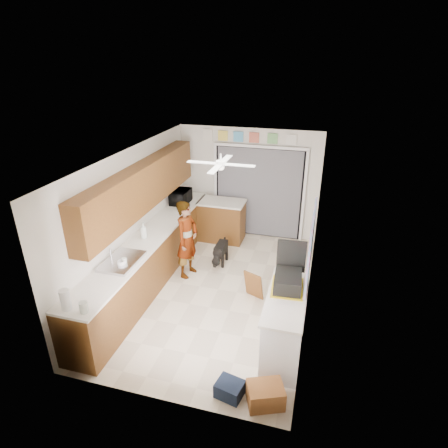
# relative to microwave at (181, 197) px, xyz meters

# --- Properties ---
(floor) EXTENTS (5.00, 5.00, 0.00)m
(floor) POSITION_rel_microwave_xyz_m (1.34, -1.66, -1.09)
(floor) COLOR beige
(floor) RESTS_ON ground
(ceiling) EXTENTS (5.00, 5.00, 0.00)m
(ceiling) POSITION_rel_microwave_xyz_m (1.34, -1.66, 1.41)
(ceiling) COLOR white
(ceiling) RESTS_ON ground
(wall_back) EXTENTS (3.20, 0.00, 3.20)m
(wall_back) POSITION_rel_microwave_xyz_m (1.34, 0.84, 0.16)
(wall_back) COLOR silver
(wall_back) RESTS_ON ground
(wall_front) EXTENTS (3.20, 0.00, 3.20)m
(wall_front) POSITION_rel_microwave_xyz_m (1.34, -4.16, 0.16)
(wall_front) COLOR silver
(wall_front) RESTS_ON ground
(wall_left) EXTENTS (0.00, 5.00, 5.00)m
(wall_left) POSITION_rel_microwave_xyz_m (-0.26, -1.66, 0.16)
(wall_left) COLOR silver
(wall_left) RESTS_ON ground
(wall_right) EXTENTS (0.00, 5.00, 5.00)m
(wall_right) POSITION_rel_microwave_xyz_m (2.94, -1.66, 0.16)
(wall_right) COLOR silver
(wall_right) RESTS_ON ground
(left_base_cabinets) EXTENTS (0.60, 4.80, 0.90)m
(left_base_cabinets) POSITION_rel_microwave_xyz_m (0.04, -1.66, -0.64)
(left_base_cabinets) COLOR brown
(left_base_cabinets) RESTS_ON floor
(left_countertop) EXTENTS (0.62, 4.80, 0.04)m
(left_countertop) POSITION_rel_microwave_xyz_m (0.05, -1.66, -0.17)
(left_countertop) COLOR white
(left_countertop) RESTS_ON left_base_cabinets
(upper_cabinets) EXTENTS (0.32, 4.00, 0.80)m
(upper_cabinets) POSITION_rel_microwave_xyz_m (-0.10, -1.46, 0.71)
(upper_cabinets) COLOR brown
(upper_cabinets) RESTS_ON wall_left
(sink_basin) EXTENTS (0.50, 0.76, 0.06)m
(sink_basin) POSITION_rel_microwave_xyz_m (0.05, -2.66, -0.13)
(sink_basin) COLOR silver
(sink_basin) RESTS_ON left_countertop
(faucet) EXTENTS (0.03, 0.03, 0.22)m
(faucet) POSITION_rel_microwave_xyz_m (-0.14, -2.66, -0.04)
(faucet) COLOR silver
(faucet) RESTS_ON left_countertop
(peninsula_base) EXTENTS (1.00, 0.60, 0.90)m
(peninsula_base) POSITION_rel_microwave_xyz_m (0.84, 0.34, -0.64)
(peninsula_base) COLOR brown
(peninsula_base) RESTS_ON floor
(peninsula_top) EXTENTS (1.04, 0.64, 0.04)m
(peninsula_top) POSITION_rel_microwave_xyz_m (0.84, 0.34, -0.17)
(peninsula_top) COLOR white
(peninsula_top) RESTS_ON peninsula_base
(back_opening_recess) EXTENTS (2.00, 0.06, 2.10)m
(back_opening_recess) POSITION_rel_microwave_xyz_m (1.59, 0.81, -0.04)
(back_opening_recess) COLOR black
(back_opening_recess) RESTS_ON wall_back
(curtain_panel) EXTENTS (1.90, 0.03, 2.05)m
(curtain_panel) POSITION_rel_microwave_xyz_m (1.59, 0.77, -0.04)
(curtain_panel) COLOR slate
(curtain_panel) RESTS_ON wall_back
(door_trim_left) EXTENTS (0.06, 0.04, 2.10)m
(door_trim_left) POSITION_rel_microwave_xyz_m (0.57, 0.78, -0.04)
(door_trim_left) COLOR white
(door_trim_left) RESTS_ON wall_back
(door_trim_right) EXTENTS (0.06, 0.04, 2.10)m
(door_trim_right) POSITION_rel_microwave_xyz_m (2.61, 0.78, -0.04)
(door_trim_right) COLOR white
(door_trim_right) RESTS_ON wall_back
(door_trim_head) EXTENTS (2.10, 0.04, 0.06)m
(door_trim_head) POSITION_rel_microwave_xyz_m (1.59, 0.78, 1.03)
(door_trim_head) COLOR white
(door_trim_head) RESTS_ON wall_back
(header_frame_0) EXTENTS (0.22, 0.02, 0.22)m
(header_frame_0) POSITION_rel_microwave_xyz_m (0.74, 0.81, 1.21)
(header_frame_0) COLOR #EBD44E
(header_frame_0) RESTS_ON wall_back
(header_frame_1) EXTENTS (0.22, 0.02, 0.22)m
(header_frame_1) POSITION_rel_microwave_xyz_m (1.09, 0.81, 1.21)
(header_frame_1) COLOR #50A6D7
(header_frame_1) RESTS_ON wall_back
(header_frame_2) EXTENTS (0.22, 0.02, 0.22)m
(header_frame_2) POSITION_rel_microwave_xyz_m (1.44, 0.81, 1.21)
(header_frame_2) COLOR #C46049
(header_frame_2) RESTS_ON wall_back
(header_frame_3) EXTENTS (0.22, 0.02, 0.22)m
(header_frame_3) POSITION_rel_microwave_xyz_m (1.84, 0.81, 1.21)
(header_frame_3) COLOR #6CB065
(header_frame_3) RESTS_ON wall_back
(header_frame_4) EXTENTS (0.22, 0.02, 0.22)m
(header_frame_4) POSITION_rel_microwave_xyz_m (2.24, 0.81, 1.21)
(header_frame_4) COLOR silver
(header_frame_4) RESTS_ON wall_back
(route66_sign) EXTENTS (0.22, 0.02, 0.26)m
(route66_sign) POSITION_rel_microwave_xyz_m (0.39, 0.81, 1.21)
(route66_sign) COLOR silver
(route66_sign) RESTS_ON wall_back
(right_counter_base) EXTENTS (0.50, 1.40, 0.90)m
(right_counter_base) POSITION_rel_microwave_xyz_m (2.69, -2.86, -0.64)
(right_counter_base) COLOR white
(right_counter_base) RESTS_ON floor
(right_counter_top) EXTENTS (0.54, 1.44, 0.04)m
(right_counter_top) POSITION_rel_microwave_xyz_m (2.68, -2.86, -0.17)
(right_counter_top) COLOR white
(right_counter_top) RESTS_ON right_counter_base
(abstract_painting) EXTENTS (0.03, 1.15, 0.95)m
(abstract_painting) POSITION_rel_microwave_xyz_m (2.92, -2.66, 0.56)
(abstract_painting) COLOR #FA5CB1
(abstract_painting) RESTS_ON wall_right
(ceiling_fan) EXTENTS (1.14, 1.14, 0.24)m
(ceiling_fan) POSITION_rel_microwave_xyz_m (1.34, -1.46, 1.23)
(ceiling_fan) COLOR white
(ceiling_fan) RESTS_ON ceiling
(microwave) EXTENTS (0.37, 0.54, 0.30)m
(microwave) POSITION_rel_microwave_xyz_m (0.00, 0.00, 0.00)
(microwave) COLOR black
(microwave) RESTS_ON left_countertop
(soap_bottle) EXTENTS (0.13, 0.13, 0.30)m
(soap_bottle) POSITION_rel_microwave_xyz_m (-0.00, -1.78, 0.00)
(soap_bottle) COLOR silver
(soap_bottle) RESTS_ON left_countertop
(cup) EXTENTS (0.15, 0.15, 0.10)m
(cup) POSITION_rel_microwave_xyz_m (0.10, -2.77, -0.10)
(cup) COLOR white
(cup) RESTS_ON left_countertop
(jar_a) EXTENTS (0.13, 0.13, 0.15)m
(jar_a) POSITION_rel_microwave_xyz_m (0.21, -3.91, -0.07)
(jar_a) COLOR silver
(jar_a) RESTS_ON left_countertop
(jar_b) EXTENTS (0.10, 0.10, 0.12)m
(jar_b) POSITION_rel_microwave_xyz_m (0.12, -2.71, -0.09)
(jar_b) COLOR silver
(jar_b) RESTS_ON left_countertop
(paper_towel_roll) EXTENTS (0.16, 0.16, 0.28)m
(paper_towel_roll) POSITION_rel_microwave_xyz_m (-0.04, -3.91, -0.01)
(paper_towel_roll) COLOR white
(paper_towel_roll) RESTS_ON left_countertop
(suitcase) EXTENTS (0.41, 0.53, 0.21)m
(suitcase) POSITION_rel_microwave_xyz_m (2.66, -2.66, -0.04)
(suitcase) COLOR black
(suitcase) RESTS_ON right_counter_top
(suitcase_rim) EXTENTS (0.48, 0.61, 0.02)m
(suitcase_rim) POSITION_rel_microwave_xyz_m (2.66, -2.66, -0.15)
(suitcase_rim) COLOR yellow
(suitcase_rim) RESTS_ON suitcase
(suitcase_lid) EXTENTS (0.42, 0.06, 0.50)m
(suitcase_lid) POSITION_rel_microwave_xyz_m (2.66, -2.37, 0.21)
(suitcase_lid) COLOR black
(suitcase_lid) RESTS_ON suitcase
(cardboard_box) EXTENTS (0.53, 0.47, 0.27)m
(cardboard_box) POSITION_rel_microwave_xyz_m (2.59, -3.86, -0.95)
(cardboard_box) COLOR #9F5E32
(cardboard_box) RESTS_ON floor
(navy_crate) EXTENTS (0.38, 0.34, 0.20)m
(navy_crate) POSITION_rel_microwave_xyz_m (2.13, -3.86, -0.99)
(navy_crate) COLOR black
(navy_crate) RESTS_ON floor
(cabinet_door_panel) EXTENTS (0.38, 0.26, 0.52)m
(cabinet_door_panel) POSITION_rel_microwave_xyz_m (2.01, -1.74, -0.82)
(cabinet_door_panel) COLOR brown
(cabinet_door_panel) RESTS_ON floor
(man) EXTENTS (0.47, 0.62, 1.53)m
(man) POSITION_rel_microwave_xyz_m (0.63, -1.30, -0.32)
(man) COLOR white
(man) RESTS_ON floor
(dog) EXTENTS (0.27, 0.64, 0.50)m
(dog) POSITION_rel_microwave_xyz_m (1.13, -0.73, -0.84)
(dog) COLOR black
(dog) RESTS_ON floor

